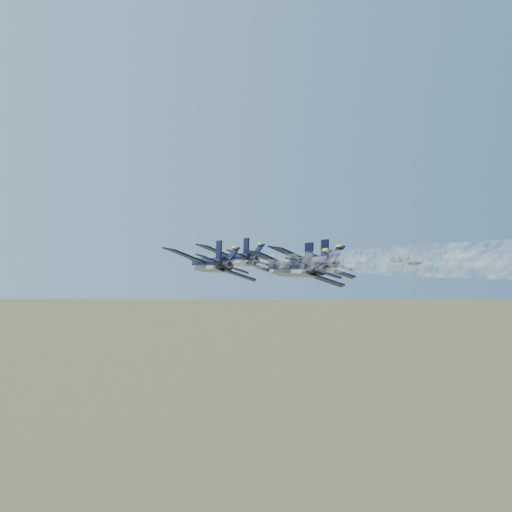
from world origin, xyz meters
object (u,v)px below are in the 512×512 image
jet_right (309,262)px  jet_slot (292,268)px  jet_left (209,264)px  jet_lead (236,259)px

jet_right → jet_slot: size_ratio=1.00×
jet_right → jet_slot: 14.56m
jet_left → jet_slot: 14.84m
jet_right → jet_lead: bearing=126.3°
jet_left → jet_right: size_ratio=1.00×
jet_lead → jet_left: bearing=-122.5°
jet_lead → jet_slot: 24.21m
jet_left → jet_right: 16.49m
jet_left → jet_right: same height
jet_lead → jet_right: same height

